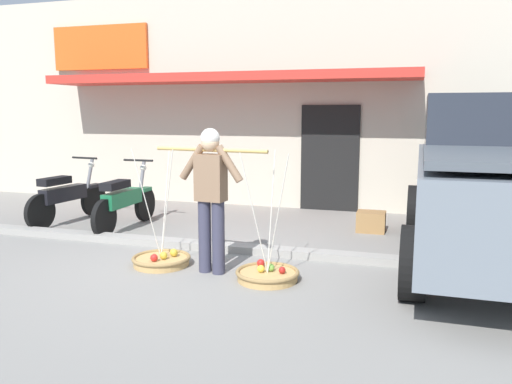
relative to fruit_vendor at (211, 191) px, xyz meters
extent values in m
plane|color=gray|center=(-0.22, 0.24, -0.98)|extent=(90.00, 90.00, 0.00)
cube|color=gray|center=(-0.22, 0.94, -0.93)|extent=(20.00, 0.24, 0.10)
cylinder|color=#38384C|center=(0.09, -0.01, -0.55)|extent=(0.15, 0.15, 0.86)
cylinder|color=#38384C|center=(-0.09, 0.01, -0.55)|extent=(0.15, 0.15, 0.86)
cube|color=#84664C|center=(0.00, 0.00, 0.15)|extent=(0.36, 0.24, 0.54)
sphere|color=#E0B78E|center=(0.00, 0.00, 0.56)|extent=(0.21, 0.21, 0.21)
sphere|color=silver|center=(0.00, 0.00, 0.61)|extent=(0.22, 0.22, 0.22)
cylinder|color=#84664C|center=(0.24, -0.03, 0.32)|extent=(0.35, 0.13, 0.43)
cylinder|color=#84664C|center=(-0.24, 0.03, 0.32)|extent=(0.35, 0.13, 0.43)
cylinder|color=tan|center=(0.00, 0.00, 0.47)|extent=(1.41, 0.21, 0.04)
cylinder|color=tan|center=(0.70, -0.08, -0.93)|extent=(0.68, 0.68, 0.09)
torus|color=olive|center=(0.70, -0.08, -0.88)|extent=(0.72, 0.72, 0.05)
sphere|color=red|center=(0.57, 0.10, -0.84)|extent=(0.09, 0.09, 0.09)
sphere|color=yellow|center=(0.63, -0.10, -0.84)|extent=(0.08, 0.08, 0.08)
sphere|color=#6EAA41|center=(0.73, -0.03, -0.84)|extent=(0.09, 0.09, 0.09)
sphere|color=#B0201B|center=(0.87, -0.07, -0.85)|extent=(0.08, 0.08, 0.08)
cylinder|color=silver|center=(0.70, 0.07, -0.21)|extent=(0.01, 0.32, 1.36)
cylinder|color=silver|center=(0.57, -0.16, -0.21)|extent=(0.28, 0.17, 1.36)
cylinder|color=silver|center=(0.84, -0.16, -0.21)|extent=(0.28, 0.17, 1.36)
cylinder|color=tan|center=(-0.70, 0.08, -0.93)|extent=(0.68, 0.68, 0.09)
torus|color=olive|center=(-0.70, 0.08, -0.88)|extent=(0.72, 0.72, 0.05)
sphere|color=gold|center=(-0.59, 0.19, -0.84)|extent=(0.10, 0.10, 0.10)
sphere|color=gold|center=(-0.65, 0.05, -0.84)|extent=(0.09, 0.09, 0.09)
sphere|color=red|center=(-0.72, -0.07, -0.84)|extent=(0.09, 0.09, 0.09)
cylinder|color=silver|center=(-0.70, 0.24, -0.21)|extent=(0.01, 0.32, 1.36)
cylinder|color=silver|center=(-0.84, 0.01, -0.21)|extent=(0.28, 0.17, 1.36)
cylinder|color=silver|center=(-0.57, 0.01, -0.21)|extent=(0.28, 0.17, 1.36)
cylinder|color=black|center=(-3.29, 2.47, -0.69)|extent=(0.15, 0.59, 0.58)
cylinder|color=black|center=(-3.44, 1.24, -0.69)|extent=(0.15, 0.59, 0.58)
cube|color=black|center=(-3.29, 2.47, -0.42)|extent=(0.17, 0.29, 0.06)
cube|color=black|center=(-3.38, 1.76, -0.47)|extent=(0.31, 0.92, 0.24)
cube|color=black|center=(-3.40, 1.58, -0.23)|extent=(0.29, 0.58, 0.12)
cylinder|color=slate|center=(-3.30, 2.38, -0.30)|extent=(0.10, 0.30, 0.76)
cylinder|color=black|center=(-3.31, 2.30, 0.09)|extent=(0.54, 0.10, 0.04)
sphere|color=silver|center=(-3.29, 2.46, -0.05)|extent=(0.11, 0.11, 0.11)
cylinder|color=black|center=(-2.18, 2.36, -0.69)|extent=(0.08, 0.58, 0.58)
cylinder|color=black|center=(-2.19, 1.12, -0.69)|extent=(0.08, 0.58, 0.58)
cube|color=#19663D|center=(-2.18, 2.36, -0.42)|extent=(0.14, 0.28, 0.06)
cube|color=#19663D|center=(-2.18, 1.64, -0.47)|extent=(0.20, 0.90, 0.24)
cube|color=black|center=(-2.18, 1.46, -0.23)|extent=(0.22, 0.56, 0.12)
cylinder|color=slate|center=(-2.18, 2.26, -0.30)|extent=(0.06, 0.30, 0.76)
cylinder|color=black|center=(-2.18, 2.18, 0.09)|extent=(0.54, 0.04, 0.04)
sphere|color=silver|center=(-2.18, 2.34, -0.05)|extent=(0.11, 0.11, 0.11)
cube|color=slate|center=(3.23, 1.22, -0.12)|extent=(1.96, 4.73, 0.96)
cube|color=#282D38|center=(3.24, 2.04, 0.74)|extent=(1.77, 1.90, 0.76)
cylinder|color=black|center=(2.30, 2.69, -0.60)|extent=(0.27, 0.76, 0.76)
cylinder|color=black|center=(2.26, -0.22, -0.60)|extent=(0.27, 0.76, 0.76)
cube|color=silver|center=(3.27, 3.59, -0.48)|extent=(0.44, 0.02, 0.12)
cube|color=beige|center=(-1.23, 6.77, 1.12)|extent=(13.00, 5.00, 4.20)
cube|color=red|center=(-1.23, 3.77, 1.52)|extent=(7.15, 1.00, 0.16)
cube|color=#DB5B1E|center=(-4.16, 4.22, 2.22)|extent=(2.20, 0.08, 0.90)
cube|color=black|center=(0.72, 4.25, 0.02)|extent=(1.10, 0.06, 2.00)
cube|color=olive|center=(1.63, 2.67, -0.82)|extent=(0.44, 0.36, 0.32)
camera|label=1|loc=(2.20, -5.44, 0.92)|focal=36.02mm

